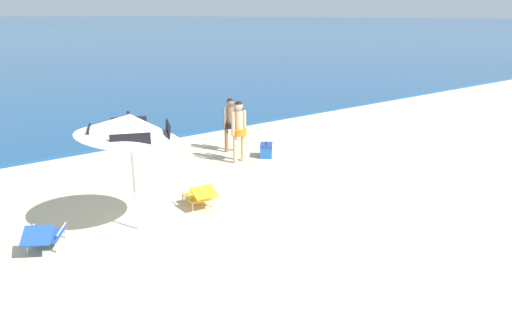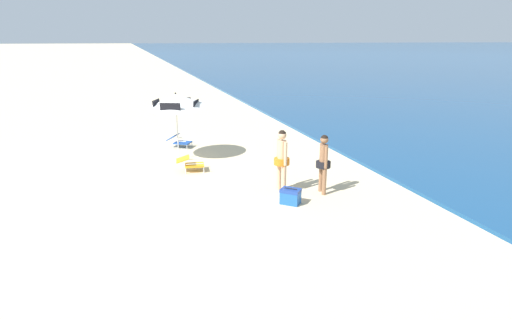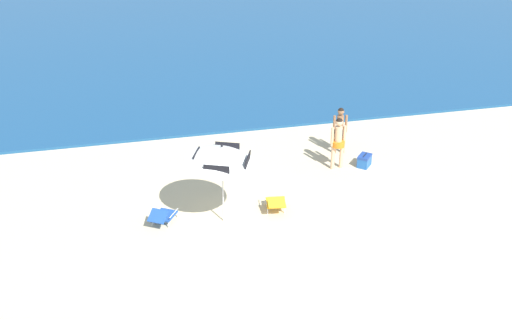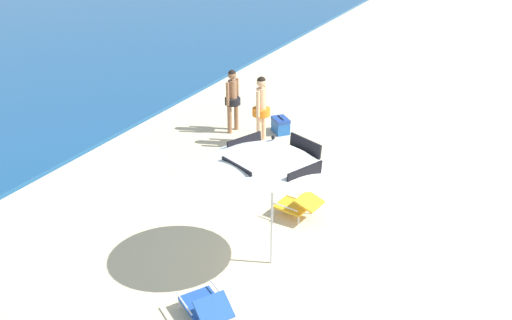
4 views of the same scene
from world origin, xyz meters
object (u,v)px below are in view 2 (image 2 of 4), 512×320
object	(u,v)px
lounge_chair_beside_umbrella	(190,163)
cooler_box	(290,196)
person_standing_near_shore	(323,160)
beach_umbrella_striped_main	(176,101)
person_standing_beside	(282,157)
lounge_chair_under_umbrella	(179,141)

from	to	relation	value
lounge_chair_beside_umbrella	cooler_box	distance (m)	4.08
person_standing_near_shore	lounge_chair_beside_umbrella	bearing A→B (deg)	-133.72
person_standing_near_shore	beach_umbrella_striped_main	bearing A→B (deg)	-143.71
person_standing_beside	cooler_box	distance (m)	1.23
lounge_chair_under_umbrella	person_standing_beside	size ratio (longest dim) A/B	0.59
cooler_box	lounge_chair_beside_umbrella	bearing A→B (deg)	-149.79
beach_umbrella_striped_main	person_standing_beside	size ratio (longest dim) A/B	1.54
lounge_chair_under_umbrella	lounge_chair_beside_umbrella	distance (m)	3.22
lounge_chair_under_umbrella	person_standing_near_shore	bearing A→B (deg)	26.62
person_standing_near_shore	cooler_box	world-z (taller)	person_standing_near_shore
lounge_chair_under_umbrella	person_standing_beside	distance (m)	6.24
lounge_chair_beside_umbrella	person_standing_near_shore	world-z (taller)	person_standing_near_shore
lounge_chair_beside_umbrella	cooler_box	xyz separation A→B (m)	(3.53, 2.05, -0.08)
beach_umbrella_striped_main	person_standing_beside	xyz separation A→B (m)	(4.16, 2.33, -1.06)
person_standing_near_shore	person_standing_beside	distance (m)	1.13
lounge_chair_beside_umbrella	cooler_box	bearing A→B (deg)	30.21
person_standing_near_shore	person_standing_beside	world-z (taller)	person_standing_beside
beach_umbrella_striped_main	cooler_box	bearing A→B (deg)	23.83
beach_umbrella_striped_main	person_standing_near_shore	size ratio (longest dim) A/B	1.64
person_standing_beside	cooler_box	world-z (taller)	person_standing_beside
lounge_chair_under_umbrella	person_standing_near_shore	distance (m)	7.04
beach_umbrella_striped_main	person_standing_near_shore	world-z (taller)	beach_umbrella_striped_main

